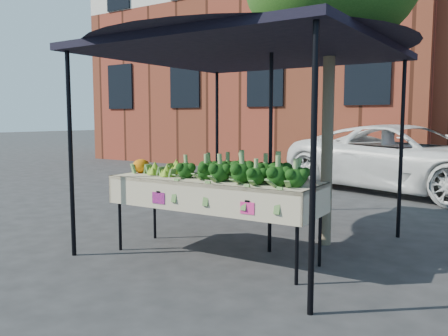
# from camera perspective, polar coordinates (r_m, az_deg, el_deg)

# --- Properties ---
(ground) EXTENTS (90.00, 90.00, 0.00)m
(ground) POSITION_cam_1_polar(r_m,az_deg,el_deg) (5.43, -3.22, -10.61)
(ground) COLOR #252527
(table) EXTENTS (2.43, 0.91, 0.90)m
(table) POSITION_cam_1_polar(r_m,az_deg,el_deg) (5.20, -1.23, -6.24)
(table) COLOR beige
(table) RESTS_ON ground
(canopy) EXTENTS (3.16, 3.16, 2.74)m
(canopy) POSITION_cam_1_polar(r_m,az_deg,el_deg) (5.58, 2.97, 4.14)
(canopy) COLOR black
(canopy) RESTS_ON ground
(broccoli_heap) EXTENTS (1.56, 0.59, 0.28)m
(broccoli_heap) POSITION_cam_1_polar(r_m,az_deg,el_deg) (4.93, 2.36, 0.03)
(broccoli_heap) COLOR black
(broccoli_heap) RESTS_ON table
(romanesco_cluster) EXTENTS (0.45, 0.59, 0.22)m
(romanesco_cluster) POSITION_cam_1_polar(r_m,az_deg,el_deg) (5.54, -6.69, 0.34)
(romanesco_cluster) COLOR #7DA42B
(romanesco_cluster) RESTS_ON table
(cauliflower_pair) EXTENTS (0.22, 0.22, 0.19)m
(cauliflower_pair) POSITION_cam_1_polar(r_m,az_deg,el_deg) (5.74, -10.17, 0.37)
(cauliflower_pair) COLOR orange
(cauliflower_pair) RESTS_ON table
(vehicle) EXTENTS (2.09, 2.69, 5.14)m
(vehicle) POSITION_cam_1_polar(r_m,az_deg,el_deg) (10.49, 21.97, 11.22)
(vehicle) COLOR white
(vehicle) RESTS_ON ground
(street_tree) EXTENTS (2.08, 2.08, 4.10)m
(street_tree) POSITION_cam_1_polar(r_m,az_deg,el_deg) (5.80, 12.80, 10.78)
(street_tree) COLOR #1E4C14
(street_tree) RESTS_ON ground
(building_left) EXTENTS (12.00, 8.00, 9.00)m
(building_left) POSITION_cam_1_polar(r_m,az_deg,el_deg) (18.32, 7.12, 15.35)
(building_left) COLOR maroon
(building_left) RESTS_ON ground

